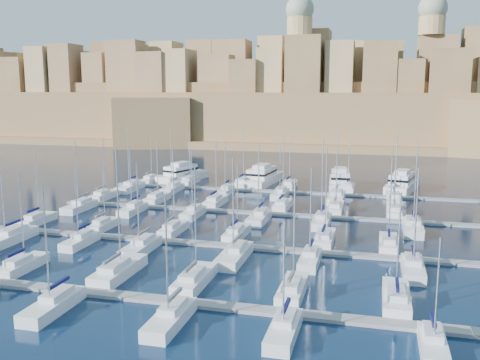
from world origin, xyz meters
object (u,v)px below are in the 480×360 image
(sailboat_4, at_px, (292,290))
(motor_yacht_a, at_px, (182,174))
(motor_yacht_c, at_px, (340,181))
(motor_yacht_b, at_px, (262,177))
(motor_yacht_d, at_px, (402,183))
(sailboat_2, at_px, (118,271))

(sailboat_4, height_order, motor_yacht_a, sailboat_4)
(sailboat_4, bearing_deg, motor_yacht_c, 89.69)
(sailboat_4, bearing_deg, motor_yacht_b, 104.86)
(sailboat_4, height_order, motor_yacht_c, sailboat_4)
(motor_yacht_b, bearing_deg, motor_yacht_c, -2.70)
(motor_yacht_d, bearing_deg, motor_yacht_a, -179.73)
(motor_yacht_d, bearing_deg, motor_yacht_c, -179.73)
(sailboat_4, distance_m, motor_yacht_a, 80.46)
(motor_yacht_c, bearing_deg, sailboat_2, -108.14)
(sailboat_4, distance_m, motor_yacht_c, 70.12)
(motor_yacht_a, xyz_separation_m, motor_yacht_b, (20.95, 1.10, 0.00))
(sailboat_2, relative_size, sailboat_4, 1.19)
(motor_yacht_d, bearing_deg, motor_yacht_b, 178.57)
(motor_yacht_d, bearing_deg, sailboat_4, -101.81)
(sailboat_2, height_order, motor_yacht_d, sailboat_2)
(sailboat_2, height_order, motor_yacht_b, sailboat_2)
(motor_yacht_a, height_order, motor_yacht_d, same)
(sailboat_2, xyz_separation_m, motor_yacht_d, (37.01, 69.37, 0.95))
(sailboat_2, bearing_deg, motor_yacht_d, 61.92)
(sailboat_4, bearing_deg, sailboat_2, 177.93)
(motor_yacht_b, height_order, motor_yacht_d, same)
(motor_yacht_b, bearing_deg, motor_yacht_d, -1.43)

